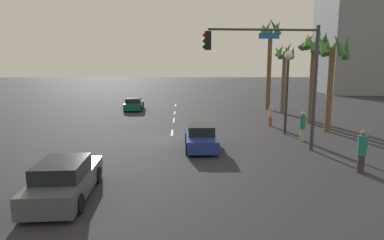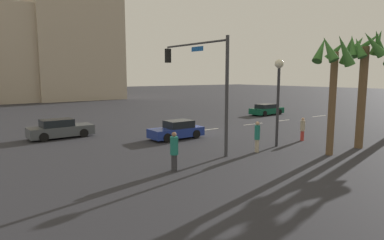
{
  "view_description": "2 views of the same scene",
  "coord_description": "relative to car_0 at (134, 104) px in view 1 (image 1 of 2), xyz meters",
  "views": [
    {
      "loc": [
        20.97,
        0.64,
        4.71
      ],
      "look_at": [
        1.21,
        1.3,
        1.41
      ],
      "focal_mm": 30.76,
      "sensor_mm": 36.0,
      "label": 1
    },
    {
      "loc": [
        15.47,
        21.55,
        4.58
      ],
      "look_at": [
        0.79,
        1.08,
        1.15
      ],
      "focal_mm": 30.35,
      "sensor_mm": 36.0,
      "label": 2
    }
  ],
  "objects": [
    {
      "name": "pedestrian_2",
      "position": [
        15.05,
        12.59,
        0.4
      ],
      "size": [
        0.46,
        0.46,
        1.87
      ],
      "color": "#B2A58C",
      "rests_on": "ground_plane"
    },
    {
      "name": "pedestrian_1",
      "position": [
        21.2,
        12.95,
        0.4
      ],
      "size": [
        0.55,
        0.55,
        1.91
      ],
      "color": "#333338",
      "rests_on": "ground_plane"
    },
    {
      "name": "car_2",
      "position": [
        23.56,
        0.83,
        0.05
      ],
      "size": [
        4.61,
        2.0,
        1.42
      ],
      "color": "#474C51",
      "rests_on": "ground_plane"
    },
    {
      "name": "streetlamp",
      "position": [
        12.8,
        12.22,
        3.39
      ],
      "size": [
        0.56,
        0.56,
        5.63
      ],
      "color": "#2D2D33",
      "rests_on": "ground_plane"
    },
    {
      "name": "palm_tree_0",
      "position": [
        8.83,
        15.62,
        4.83
      ],
      "size": [
        2.63,
        2.52,
        7.44
      ],
      "color": "brown",
      "rests_on": "ground_plane"
    },
    {
      "name": "traffic_signal",
      "position": [
        17.36,
        10.26,
        4.04
      ],
      "size": [
        0.5,
        6.25,
        6.79
      ],
      "color": "#38383D",
      "rests_on": "ground_plane"
    },
    {
      "name": "lane_stripe_3",
      "position": [
        12.18,
        4.37,
        -0.6
      ],
      "size": [
        2.09,
        0.14,
        0.01
      ],
      "primitive_type": "cube",
      "color": "silver",
      "rests_on": "ground_plane"
    },
    {
      "name": "ground_plane",
      "position": [
        13.98,
        4.37,
        -0.6
      ],
      "size": [
        220.0,
        220.0,
        0.0
      ],
      "primitive_type": "plane",
      "color": "#28282D"
    },
    {
      "name": "car_1",
      "position": [
        16.64,
        6.14,
        0.01
      ],
      "size": [
        4.03,
        1.8,
        1.33
      ],
      "color": "navy",
      "rests_on": "ground_plane"
    },
    {
      "name": "lane_stripe_2",
      "position": [
        6.77,
        4.37,
        -0.6
      ],
      "size": [
        2.51,
        0.14,
        0.01
      ],
      "primitive_type": "cube",
      "color": "silver",
      "rests_on": "ground_plane"
    },
    {
      "name": "lane_stripe_1",
      "position": [
        2.36,
        4.37,
        -0.6
      ],
      "size": [
        1.98,
        0.14,
        0.01
      ],
      "primitive_type": "cube",
      "color": "silver",
      "rests_on": "ground_plane"
    },
    {
      "name": "building_1",
      "position": [
        -20.98,
        37.44,
        10.03
      ],
      "size": [
        12.99,
        17.24,
        21.27
      ],
      "primitive_type": "cube",
      "rotation": [
        0.0,
        0.0,
        -0.07
      ],
      "color": "gray",
      "rests_on": "ground_plane"
    },
    {
      "name": "lane_stripe_0",
      "position": [
        -4.02,
        4.37,
        -0.6
      ],
      "size": [
        2.58,
        0.14,
        0.01
      ],
      "primitive_type": "cube",
      "color": "silver",
      "rests_on": "ground_plane"
    },
    {
      "name": "palm_tree_2",
      "position": [
        0.15,
        14.36,
        6.34
      ],
      "size": [
        2.52,
        2.65,
        9.5
      ],
      "color": "brown",
      "rests_on": "ground_plane"
    },
    {
      "name": "palm_tree_3",
      "position": [
        2.67,
        15.18,
        4.62
      ],
      "size": [
        2.35,
        2.29,
        7.01
      ],
      "color": "brown",
      "rests_on": "ground_plane"
    },
    {
      "name": "palm_tree_1",
      "position": [
        12.11,
        15.55,
        4.54
      ],
      "size": [
        2.24,
        2.5,
        6.94
      ],
      "color": "brown",
      "rests_on": "ground_plane"
    },
    {
      "name": "car_0",
      "position": [
        0.0,
        0.0,
        0.0
      ],
      "size": [
        4.47,
        1.98,
        1.29
      ],
      "color": "#0F5138",
      "rests_on": "ground_plane"
    },
    {
      "name": "pedestrian_0",
      "position": [
        9.78,
        12.01,
        0.27
      ],
      "size": [
        0.4,
        0.4,
        1.66
      ],
      "color": "#BF3833",
      "rests_on": "ground_plane"
    }
  ]
}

